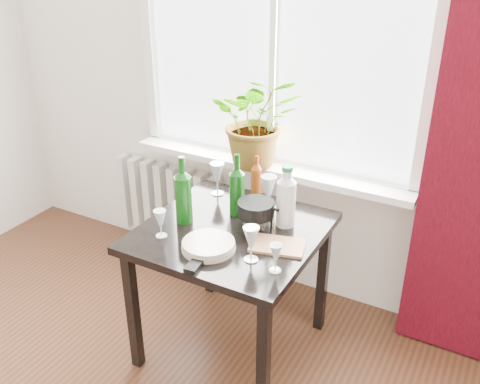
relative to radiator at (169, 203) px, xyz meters
The scene contains 18 objects.
window 1.43m from the radiator, ahead, with size 1.72×0.08×1.62m.
windowsill 0.87m from the radiator, ahead, with size 1.72×0.20×0.04m.
radiator is the anchor object (origin of this frame).
table 1.09m from the radiator, 36.54° to the right, with size 0.85×0.85×0.74m.
potted_plant 1.02m from the radiator, ahead, with size 0.48×0.42×0.53m, color #216F1D.
wine_bottle_left 1.05m from the radiator, 48.25° to the right, with size 0.08×0.08×0.36m, color #0D450E, non-canonical shape.
wine_bottle_right 1.07m from the radiator, 31.00° to the right, with size 0.08×0.08×0.34m, color #0B3B0C, non-canonical shape.
bottle_amber 0.96m from the radiator, 17.68° to the right, with size 0.06×0.06×0.24m, color maroon, non-canonical shape.
cleaning_bottle 1.27m from the radiator, 23.68° to the right, with size 0.09×0.09×0.33m, color silver, non-canonical shape.
wineglass_front_right 1.42m from the radiator, 37.93° to the right, with size 0.07×0.07×0.17m, color silver, non-canonical shape.
wineglass_far_right 1.53m from the radiator, 35.58° to the right, with size 0.06×0.06×0.14m, color silver, non-canonical shape.
wineglass_back_center 1.09m from the radiator, 21.73° to the right, with size 0.09×0.09×0.20m, color #B7BEC5, non-canonical shape.
wineglass_back_left 0.82m from the radiator, 29.32° to the right, with size 0.08×0.08×0.19m, color silver, non-canonical shape.
wineglass_front_left 1.12m from the radiator, 55.40° to the right, with size 0.06×0.06×0.14m, color white, non-canonical shape.
plate_stack 1.25m from the radiator, 44.79° to the right, with size 0.25×0.25×0.04m, color beige.
fondue_pot 1.18m from the radiator, 30.59° to the right, with size 0.21×0.18×0.14m, color black, non-canonical shape.
tv_remote 1.34m from the radiator, 47.83° to the right, with size 0.06×0.19×0.02m, color black.
cutting_board 1.35m from the radiator, 30.94° to the right, with size 0.25×0.16×0.01m, color #A7724B.
Camera 1 is at (1.22, -0.42, 2.08)m, focal length 40.00 mm.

